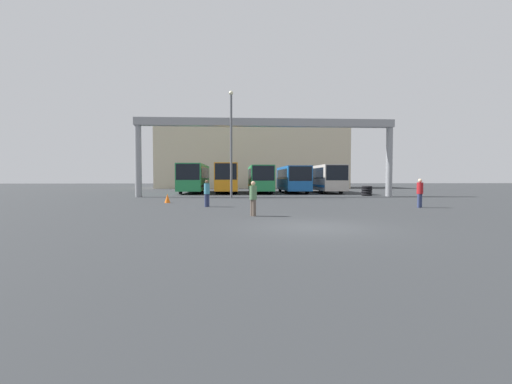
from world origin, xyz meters
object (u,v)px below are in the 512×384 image
object	(u,v)px
bus_slot_4	(324,177)
traffic_cone	(167,198)
bus_slot_1	(227,176)
bus_slot_3	(293,178)
pedestrian_near_left	(207,193)
tire_stack	(367,191)
lamp_post	(231,141)
pedestrian_mid_right	(253,198)
bus_slot_0	(194,177)
pedestrian_far_center	(420,192)
bus_slot_2	(260,178)

from	to	relation	value
bus_slot_4	traffic_cone	world-z (taller)	bus_slot_4
bus_slot_1	traffic_cone	bearing A→B (deg)	-103.08
bus_slot_3	pedestrian_near_left	bearing A→B (deg)	-113.49
tire_stack	lamp_post	size ratio (longest dim) A/B	0.11
bus_slot_1	bus_slot_3	bearing A→B (deg)	-1.64
pedestrian_mid_right	pedestrian_near_left	bearing A→B (deg)	172.77
bus_slot_1	pedestrian_mid_right	world-z (taller)	bus_slot_1
pedestrian_mid_right	bus_slot_3	bearing A→B (deg)	133.43
pedestrian_mid_right	tire_stack	xyz separation A→B (m)	(12.00, 17.37, -0.36)
pedestrian_mid_right	traffic_cone	bearing A→B (deg)	179.62
bus_slot_0	traffic_cone	size ratio (longest dim) A/B	17.44
bus_slot_1	pedestrian_far_center	distance (m)	23.91
bus_slot_2	pedestrian_mid_right	distance (m)	24.60
bus_slot_4	pedestrian_mid_right	xyz separation A→B (m)	(-9.68, -24.68, -0.98)
pedestrian_mid_right	bus_slot_1	bearing A→B (deg)	151.11
bus_slot_0	bus_slot_4	world-z (taller)	bus_slot_0
bus_slot_2	bus_slot_3	world-z (taller)	bus_slot_2
bus_slot_1	pedestrian_mid_right	size ratio (longest dim) A/B	6.58
bus_slot_2	bus_slot_4	world-z (taller)	bus_slot_4
pedestrian_mid_right	bus_slot_2	bearing A→B (deg)	142.18
bus_slot_0	bus_slot_3	world-z (taller)	bus_slot_0
bus_slot_0	pedestrian_mid_right	xyz separation A→B (m)	(5.68, -24.95, -1.04)
pedestrian_mid_right	pedestrian_far_center	bearing A→B (deg)	78.37
pedestrian_mid_right	bus_slot_4	bearing A→B (deg)	125.43
tire_stack	pedestrian_far_center	bearing A→B (deg)	-98.70
pedestrian_mid_right	lamp_post	size ratio (longest dim) A/B	0.17
bus_slot_4	pedestrian_near_left	distance (m)	23.01
bus_slot_2	lamp_post	size ratio (longest dim) A/B	1.11
pedestrian_far_center	lamp_post	distance (m)	15.44
pedestrian_mid_right	traffic_cone	distance (m)	10.30
bus_slot_0	bus_slot_1	xyz separation A→B (m)	(3.84, -0.25, 0.03)
lamp_post	pedestrian_mid_right	bearing A→B (deg)	-85.03
bus_slot_2	bus_slot_3	xyz separation A→B (m)	(3.84, -0.02, -0.04)
bus_slot_2	pedestrian_far_center	xyz separation A→B (m)	(7.95, -20.57, -0.89)
bus_slot_0	tire_stack	world-z (taller)	bus_slot_0
pedestrian_near_left	pedestrian_mid_right	world-z (taller)	pedestrian_near_left
bus_slot_1	traffic_cone	world-z (taller)	bus_slot_1
bus_slot_3	pedestrian_far_center	bearing A→B (deg)	-78.70
bus_slot_2	pedestrian_far_center	world-z (taller)	bus_slot_2
bus_slot_3	pedestrian_near_left	size ratio (longest dim) A/B	6.21
bus_slot_1	pedestrian_far_center	size ratio (longest dim) A/B	6.19
pedestrian_near_left	tire_stack	bearing A→B (deg)	-4.16
bus_slot_4	pedestrian_near_left	size ratio (longest dim) A/B	6.47
pedestrian_mid_right	tire_stack	bearing A→B (deg)	112.20
traffic_cone	lamp_post	bearing A→B (deg)	49.83
pedestrian_near_left	tire_stack	xyz separation A→B (m)	(14.54, 12.16, -0.38)
traffic_cone	bus_slot_3	bearing A→B (deg)	54.21
pedestrian_near_left	traffic_cone	world-z (taller)	pedestrian_near_left
pedestrian_far_center	traffic_cone	xyz separation A→B (m)	(-15.51, 4.73, -0.58)
tire_stack	lamp_post	xyz separation A→B (m)	(-13.21, -3.55, 4.44)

